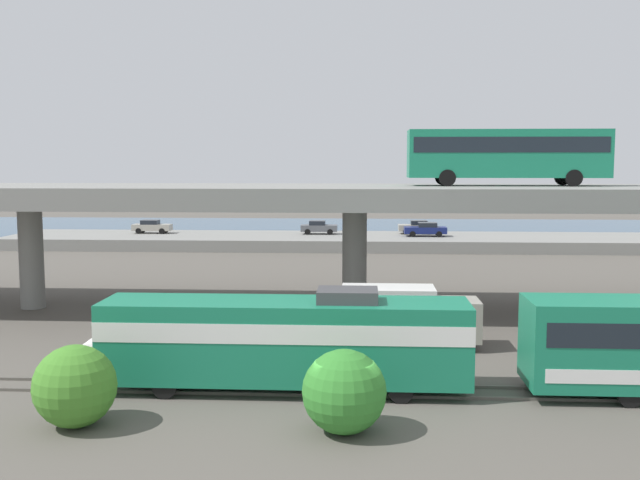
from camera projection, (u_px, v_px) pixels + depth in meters
name	position (u px, v px, depth m)	size (l,w,h in m)	color
ground_plane	(348.00, 427.00, 25.57)	(260.00, 260.00, 0.00)	#565149
rail_strip_near	(350.00, 396.00, 28.82)	(110.00, 0.12, 0.12)	#59544C
rail_strip_far	(350.00, 385.00, 30.25)	(110.00, 0.12, 0.12)	#59544C
train_locomotive	(267.00, 337.00, 29.51)	(15.71, 3.04, 4.18)	#197A56
highway_overpass	(355.00, 200.00, 44.70)	(96.00, 10.72, 7.78)	gray
transit_bus_on_overpass	(507.00, 152.00, 44.65)	(12.00, 2.68, 3.40)	#197A56
service_truck_east	(406.00, 315.00, 36.48)	(6.80, 2.46, 3.04)	#9E998C
pier_parking_lot	(358.00, 241.00, 80.11)	(76.56, 11.64, 1.23)	gray
parked_car_0	(152.00, 226.00, 82.92)	(4.30, 1.83, 1.50)	#9E998C
parked_car_1	(426.00, 229.00, 79.44)	(4.55, 1.96, 1.50)	navy
parked_car_2	(417.00, 227.00, 82.29)	(4.14, 1.97, 1.50)	#9E998C
parked_car_3	(319.00, 227.00, 81.93)	(4.04, 1.85, 1.50)	#515459
harbor_water	(359.00, 228.00, 103.01)	(140.00, 36.00, 0.01)	#2D5170
shrub_left	(75.00, 386.00, 25.48)	(2.89, 2.89, 2.89)	#428529
shrub_right	(344.00, 392.00, 24.88)	(2.89, 2.89, 2.89)	#33842D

